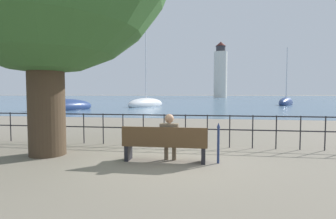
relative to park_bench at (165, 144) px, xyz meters
name	(u,v)px	position (x,y,z in m)	size (l,w,h in m)	color
ground_plane	(165,161)	(0.00, 0.07, -0.44)	(1000.00, 1000.00, 0.00)	gray
harbor_water	(206,97)	(0.00, 161.77, -0.44)	(600.00, 300.00, 0.01)	slate
park_bench	(165,144)	(0.00, 0.00, 0.00)	(2.14, 0.45, 0.90)	brown
seated_person_left	(169,135)	(0.11, 0.08, 0.23)	(0.46, 0.35, 1.21)	brown
promenade_railing	(175,125)	(0.00, 2.05, 0.25)	(13.47, 0.04, 1.05)	black
closed_umbrella	(218,141)	(1.33, 0.06, 0.12)	(0.09, 0.09, 1.01)	navy
sailboat_0	(286,103)	(13.39, 37.39, -0.07)	(4.92, 8.32, 9.54)	navy
sailboat_1	(146,104)	(-7.21, 28.33, -0.06)	(4.67, 7.23, 11.13)	white
sailboat_2	(63,106)	(-14.19, 19.52, -0.05)	(5.30, 7.75, 13.26)	navy
harbor_lighthouse	(220,72)	(7.22, 124.51, 12.16)	(6.40, 6.40, 27.10)	silver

